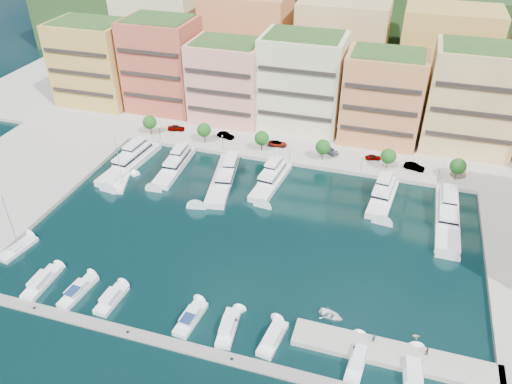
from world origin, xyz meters
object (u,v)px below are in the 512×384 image
person_1 (426,351)px  yacht_2 (224,176)px  cruiser_6 (273,339)px  car_1 (226,135)px  car_2 (278,144)px  car_3 (329,150)px  sailboat_2 (121,183)px  lamppost_0 (160,131)px  cruiser_0 (42,283)px  lamppost_3 (362,160)px  car_0 (176,128)px  lamppost_2 (290,150)px  tree_1 (204,130)px  sailboat_0 (18,249)px  tree_3 (323,147)px  yacht_1 (175,165)px  tree_2 (262,138)px  cruiser_9 (413,373)px  cruiser_4 (190,319)px  lamppost_1 (222,140)px  yacht_3 (272,179)px  car_5 (414,167)px  tender_3 (416,336)px  yacht_0 (131,160)px  yacht_5 (383,195)px  yacht_6 (447,214)px  cruiser_5 (228,328)px  car_4 (373,157)px  lamppost_4 (439,172)px  cruiser_8 (358,360)px  cruiser_2 (111,299)px  tender_0 (331,315)px  tree_4 (388,156)px  tree_5 (458,166)px  tree_0 (150,122)px

person_1 → yacht_2: bearing=-47.4°
cruiser_6 → car_1: car_1 is taller
car_2 → car_3: car_3 is taller
car_2 → sailboat_2: bearing=129.2°
lamppost_0 → cruiser_0: 56.00m
lamppost_3 → car_0: lamppost_3 is taller
lamppost_2 → cruiser_6: 56.96m
tree_1 → sailboat_0: sailboat_0 is taller
tree_1 → tree_3: size_ratio=1.00×
yacht_1 → sailboat_0: size_ratio=1.45×
tree_2 → person_1: 69.13m
tree_1 → cruiser_9: size_ratio=0.61×
tree_2 → cruiser_4: size_ratio=0.69×
lamppost_1 → car_2: 14.83m
sailboat_2 → yacht_3: bearing=18.1°
car_5 → tender_3: bearing=-164.1°
yacht_1 → car_2: 27.80m
lamppost_2 → yacht_1: 28.87m
tree_3 → yacht_0: tree_3 is taller
yacht_3 → car_2: 16.78m
tree_3 → person_1: size_ratio=3.66×
yacht_5 → yacht_6: 14.23m
cruiser_5 → cruiser_9: 29.35m
lamppost_1 → car_0: (-16.37, 6.68, -2.03)m
car_4 → person_1: bearing=179.0°
lamppost_4 → cruiser_9: 55.99m
yacht_3 → yacht_5: same height
yacht_3 → car_0: size_ratio=3.85×
yacht_3 → car_4: size_ratio=4.61×
cruiser_9 → car_4: 63.41m
cruiser_8 → person_1: size_ratio=6.01×
yacht_1 → yacht_2: 13.65m
yacht_6 → cruiser_2: bearing=-142.8°
tree_2 → tender_3: (41.04, -50.52, -4.39)m
lamppost_2 → tender_0: bearing=-68.3°
cruiser_8 → car_2: 68.62m
lamppost_4 → car_1: bearing=173.4°
cruiser_8 → cruiser_2: bearing=180.0°
yacht_6 → tree_4: bearing=132.7°
lamppost_2 → cruiser_4: bearing=-93.3°
yacht_6 → car_3: bearing=146.3°
tree_5 → cruiser_5: size_ratio=0.68×
tender_0 → cruiser_8: bearing=-128.6°
tree_0 → car_5: 70.56m
tree_4 → car_3: 15.83m
yacht_0 → yacht_5: (62.36, 2.79, 0.00)m
car_1 → lamppost_2: bearing=-94.5°
tree_3 → sailboat_2: size_ratio=0.43×
yacht_5 → car_3: yacht_5 is taller
tree_3 → car_5: size_ratio=1.14×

